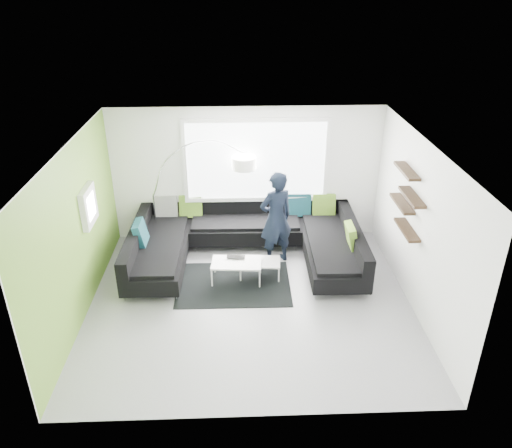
{
  "coord_description": "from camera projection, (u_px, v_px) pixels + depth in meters",
  "views": [
    {
      "loc": [
        -0.18,
        -7.11,
        5.09
      ],
      "look_at": [
        0.14,
        0.9,
        1.06
      ],
      "focal_mm": 35.0,
      "sensor_mm": 36.0,
      "label": 1
    }
  ],
  "objects": [
    {
      "name": "person",
      "position": [
        276.0,
        218.0,
        9.46
      ],
      "size": [
        1.02,
        0.97,
        1.87
      ],
      "primitive_type": "imported",
      "rotation": [
        0.0,
        0.0,
        3.58
      ],
      "color": "black",
      "rests_on": "ground"
    },
    {
      "name": "rug",
      "position": [
        234.0,
        284.0,
        9.13
      ],
      "size": [
        2.06,
        1.51,
        0.01
      ],
      "primitive_type": "cube",
      "rotation": [
        0.0,
        0.0,
        -0.01
      ],
      "color": "black",
      "rests_on": "ground"
    },
    {
      "name": "coffee_table",
      "position": [
        248.0,
        269.0,
        9.23
      ],
      "size": [
        1.22,
        0.77,
        0.38
      ],
      "primitive_type": "cube",
      "rotation": [
        0.0,
        0.0,
        -0.08
      ],
      "color": "white",
      "rests_on": "ground"
    },
    {
      "name": "arc_lamp",
      "position": [
        153.0,
        196.0,
        9.95
      ],
      "size": [
        2.06,
        0.52,
        2.24
      ],
      "primitive_type": null,
      "rotation": [
        0.0,
        0.0,
        -0.01
      ],
      "color": "white",
      "rests_on": "ground"
    },
    {
      "name": "side_table",
      "position": [
        364.0,
        277.0,
        8.9
      ],
      "size": [
        0.45,
        0.45,
        0.48
      ],
      "primitive_type": "cube",
      "rotation": [
        0.0,
        0.0,
        -0.38
      ],
      "color": "black",
      "rests_on": "ground"
    },
    {
      "name": "sectional_sofa",
      "position": [
        246.0,
        244.0,
        9.62
      ],
      "size": [
        4.39,
        2.76,
        0.94
      ],
      "rotation": [
        0.0,
        0.0,
        -0.02
      ],
      "color": "black",
      "rests_on": "ground"
    },
    {
      "name": "laptop",
      "position": [
        236.0,
        258.0,
        9.18
      ],
      "size": [
        0.38,
        0.28,
        0.03
      ],
      "primitive_type": "imported",
      "rotation": [
        0.0,
        0.0,
        -0.09
      ],
      "color": "black",
      "rests_on": "coffee_table"
    },
    {
      "name": "room_shell",
      "position": [
        252.0,
        202.0,
        8.01
      ],
      "size": [
        5.54,
        5.04,
        2.82
      ],
      "color": "white",
      "rests_on": "ground"
    },
    {
      "name": "ground",
      "position": [
        250.0,
        302.0,
        8.64
      ],
      "size": [
        5.5,
        5.5,
        0.0
      ],
      "primitive_type": "plane",
      "color": "gray",
      "rests_on": "ground"
    }
  ]
}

